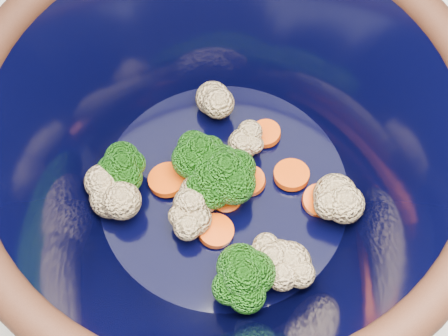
# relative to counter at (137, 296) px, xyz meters

# --- Properties ---
(counter) EXTENTS (1.20, 1.20, 0.90)m
(counter) POSITION_rel_counter_xyz_m (0.00, 0.00, 0.00)
(counter) COLOR white
(counter) RESTS_ON ground
(mixing_bowl) EXTENTS (0.44, 0.44, 0.16)m
(mixing_bowl) POSITION_rel_counter_xyz_m (0.10, -0.10, 0.54)
(mixing_bowl) COLOR black
(mixing_bowl) RESTS_ON counter
(vegetable_pile) EXTENTS (0.19, 0.20, 0.06)m
(vegetable_pile) POSITION_rel_counter_xyz_m (0.09, -0.11, 0.51)
(vegetable_pile) COLOR #608442
(vegetable_pile) RESTS_ON mixing_bowl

